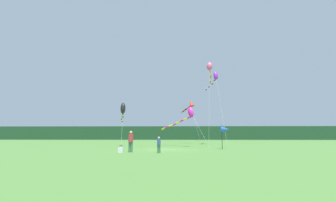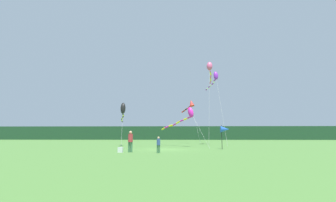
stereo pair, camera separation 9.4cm
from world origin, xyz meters
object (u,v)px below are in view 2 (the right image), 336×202
Objects in this scene: person_child at (158,144)px; kite_red at (191,104)px; banner_flag_pole at (225,129)px; kite_rainbow at (210,68)px; kite_black at (123,110)px; kite_magenta at (186,116)px; person_adult at (130,140)px; cooler_box at (120,150)px; kite_purple at (215,78)px.

person_child is 0.18× the size of kite_red.
kite_red is (-2.68, 14.81, 4.71)m from banner_flag_pole.
kite_rainbow is (6.69, 15.24, 10.98)m from person_child.
kite_black is at bearing -135.39° from kite_red.
kite_rainbow reaches higher than person_child.
banner_flag_pole is at bearing -49.84° from kite_magenta.
kite_magenta is at bearing -97.11° from kite_red.
person_adult is at bearing -72.76° from kite_black.
cooler_box is 12.01m from kite_magenta.
kite_purple reaches higher than kite_magenta.
person_child is 10.97m from kite_magenta.
person_child is at bearing -101.13° from kite_red.
kite_magenta is (6.02, 9.71, 3.69)m from cooler_box.
cooler_box is 21.25m from kite_rainbow.
kite_purple reaches higher than person_adult.
kite_rainbow is at bearing 52.05° from kite_magenta.
kite_rainbow is 1.73m from kite_purple.
banner_flag_pole is 0.20× the size of kite_rainbow.
banner_flag_pole is at bearing -94.60° from kite_purple.
kite_rainbow reaches higher than kite_purple.
kite_red is (-2.70, 5.05, -4.96)m from kite_rainbow.
kite_black is (-2.34, 10.35, 4.49)m from cooler_box.
person_child is at bearing -62.42° from kite_black.
kite_red reaches higher than person_adult.
person_adult is 11.15m from kite_magenta.
cooler_box is 0.04× the size of kite_purple.
kite_magenta reaches higher than banner_flag_pole.
person_adult is at bearing -152.75° from banner_flag_pole.
kite_black reaches higher than person_child.
cooler_box is 21.15m from kite_purple.
kite_black is at bearing 117.58° from person_child.
kite_rainbow is at bearing 19.83° from kite_black.
kite_purple reaches higher than person_child.
person_child is at bearing -140.63° from banner_flag_pole.
banner_flag_pole is 6.39m from kite_magenta.
kite_magenta is at bearing 74.96° from person_child.
kite_purple is 9.63m from kite_magenta.
kite_rainbow is 1.13× the size of kite_purple.
kite_red is at bearing 69.83° from cooler_box.
kite_purple is at bearing 20.21° from kite_black.
kite_black is (-5.64, 10.79, 3.95)m from person_child.
kite_purple is at bearing 85.40° from banner_flag_pole.
kite_purple reaches higher than kite_black.
person_adult is 20.16m from kite_purple.
cooler_box is 0.05× the size of kite_magenta.
person_adult is at bearing 21.07° from cooler_box.
banner_flag_pole reaches higher than person_adult.
person_child is at bearing -115.61° from kite_purple.
person_adult is at bearing 163.60° from person_child.
kite_black is at bearing 175.61° from kite_magenta.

